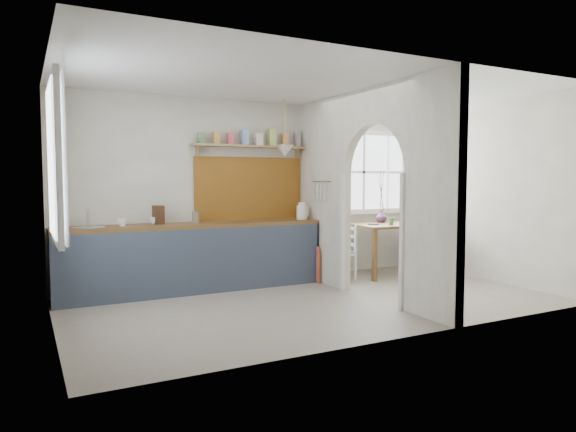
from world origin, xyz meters
name	(u,v)px	position (x,y,z in m)	size (l,w,h in m)	color
floor	(317,302)	(0.00, 0.00, 0.00)	(5.80, 3.20, 0.01)	gray
ceiling	(318,84)	(0.00, 0.00, 2.60)	(5.80, 3.20, 0.01)	silver
walls	(317,194)	(0.00, 0.00, 1.30)	(5.81, 3.21, 2.60)	silver
partition	(363,182)	(0.70, 0.06, 1.45)	(0.12, 3.20, 2.60)	silver
kitchen_window	(53,161)	(-2.87, 0.00, 1.65)	(0.10, 1.16, 1.50)	white
nook_window	(364,172)	(1.80, 1.56, 1.60)	(1.76, 0.10, 1.30)	white
counter	(193,256)	(-1.13, 1.33, 0.46)	(3.50, 0.60, 0.90)	brown
sink	(89,228)	(-2.43, 1.30, 0.89)	(0.40, 0.40, 0.02)	#B9BCC1
backsplash	(249,188)	(-0.20, 1.58, 1.35)	(1.65, 0.03, 0.90)	#92571A
shelf	(252,142)	(-0.20, 1.49, 2.01)	(1.75, 0.20, 0.21)	olive
pendant_lamp	(285,151)	(0.15, 1.15, 1.88)	(0.26, 0.26, 0.16)	white
utensil_rail	(322,182)	(0.61, 0.90, 1.45)	(0.02, 0.02, 0.50)	#B9BCC1
dining_table	(392,249)	(1.97, 1.03, 0.40)	(1.27, 0.85, 0.80)	brown
chair_left	(340,252)	(1.03, 1.06, 0.41)	(0.37, 0.37, 0.81)	silver
chair_right	(437,245)	(2.89, 1.02, 0.41)	(0.37, 0.37, 0.82)	silver
kettle	(302,211)	(0.47, 1.23, 1.02)	(0.21, 0.16, 0.25)	white
mug_a	(122,223)	(-2.05, 1.23, 0.95)	(0.11, 0.11, 0.10)	#EAEBCE
mug_b	(155,221)	(-1.61, 1.42, 0.95)	(0.12, 0.12, 0.09)	silver
knife_block	(158,215)	(-1.57, 1.39, 1.02)	(0.11, 0.15, 0.24)	#432818
jar	(196,217)	(-1.07, 1.39, 0.98)	(0.09, 0.09, 0.15)	#736A4E
towel_magenta	(317,264)	(0.58, 0.97, 0.28)	(0.02, 0.03, 0.50)	#C6347F
towel_orange	(318,266)	(0.58, 0.94, 0.25)	(0.02, 0.03, 0.53)	#D66020
bowl	(412,221)	(2.27, 0.91, 0.83)	(0.27, 0.27, 0.07)	silver
table_cup	(391,221)	(1.86, 0.93, 0.85)	(0.11, 0.11, 0.11)	#548E4F
plate	(374,224)	(1.61, 1.02, 0.80)	(0.17, 0.17, 0.01)	black
vase	(381,217)	(1.95, 1.28, 0.89)	(0.18, 0.18, 0.19)	#442B4C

